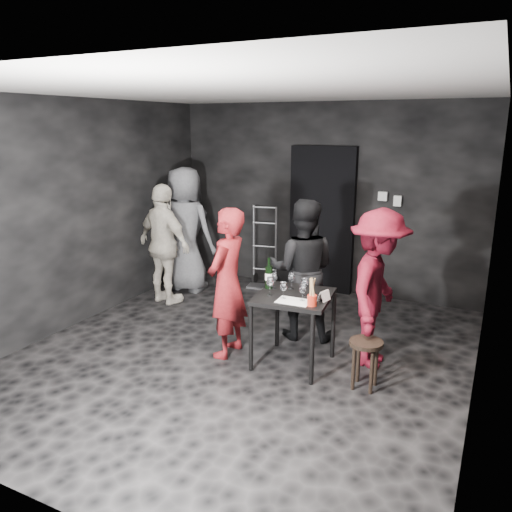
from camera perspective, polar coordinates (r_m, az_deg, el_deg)
The scene contains 27 objects.
floor at distance 5.45m, azimuth -1.45°, elevation -11.19°, with size 4.50×5.00×0.02m, color black.
ceiling at distance 4.91m, azimuth -1.67°, elevation 18.43°, with size 4.50×5.00×0.02m, color silver.
wall_back at distance 7.28m, azimuth 7.76°, elevation 6.47°, with size 4.50×0.04×2.70m, color black.
wall_front at distance 3.12m, azimuth -23.74°, elevation -6.02°, with size 4.50×0.04×2.70m, color black.
wall_left at distance 6.36m, azimuth -19.82°, elevation 4.54°, with size 0.04×5.00×2.70m, color black.
wall_right at distance 4.45m, azimuth 24.98°, elevation -0.12°, with size 0.04×5.00×2.70m, color black.
doorway at distance 7.27m, azimuth 7.52°, elevation 4.08°, with size 0.95×0.10×2.10m, color black.
wallbox_upper at distance 6.99m, azimuth 14.30°, elevation 6.64°, with size 0.12×0.06×0.12m, color #B7B7B2.
wallbox_lower at distance 6.96m, azimuth 15.88°, elevation 6.08°, with size 0.10×0.06×0.14m, color #B7B7B2.
hand_truck at distance 7.56m, azimuth 0.86°, elevation -1.83°, with size 0.41×0.34×1.22m.
tasting_table at distance 5.02m, azimuth 4.34°, elevation -5.48°, with size 0.72×0.72×0.75m.
stool at distance 4.78m, azimuth 12.43°, elevation -10.64°, with size 0.31×0.31×0.47m.
server_red at distance 5.18m, azimuth -3.32°, elevation -2.65°, with size 0.61×0.40×1.67m, color maroon.
woman_black at distance 5.63m, azimuth 5.32°, elevation -1.02°, with size 0.83×0.46×1.72m, color black.
man_maroon at distance 5.09m, azimuth 13.75°, elevation -3.03°, with size 1.12×0.52×1.73m, color maroon.
bystander_cream at distance 6.82m, azimuth -10.46°, elevation 1.91°, with size 1.05×0.50×1.79m, color white.
bystander_grey at distance 7.28m, azimuth -8.12°, elevation 4.43°, with size 1.07×0.58×2.19m, color slate.
tasting_mat at distance 4.80m, azimuth 4.33°, elevation -5.17°, with size 0.32×0.21×0.00m, color white.
wine_glass_a at distance 4.93m, azimuth 1.62°, elevation -3.35°, with size 0.08×0.08×0.20m, color white, non-canonical shape.
wine_glass_b at distance 5.13m, azimuth 2.08°, elevation -2.76°, with size 0.07×0.07×0.18m, color white, non-canonical shape.
wine_glass_c at distance 5.13m, azimuth 4.05°, elevation -2.79°, with size 0.07×0.07×0.19m, color white, non-canonical shape.
wine_glass_d at distance 4.84m, azimuth 3.16°, elevation -3.86°, with size 0.07×0.07×0.19m, color white, non-canonical shape.
wine_glass_e at distance 4.80m, azimuth 5.33°, elevation -4.12°, with size 0.07×0.07×0.18m, color white, non-canonical shape.
wine_glass_f at distance 4.94m, azimuth 5.55°, elevation -3.46°, with size 0.07×0.07×0.19m, color white, non-canonical shape.
wine_bottle at distance 5.13m, azimuth 1.48°, elevation -2.37°, with size 0.08×0.08×0.33m.
breadstick_cup at distance 4.67m, azimuth 6.44°, elevation -4.17°, with size 0.09×0.09×0.28m.
reserved_card at distance 4.84m, azimuth 7.60°, elevation -4.49°, with size 0.08×0.13×0.10m, color white, non-canonical shape.
Camera 1 is at (2.30, -4.33, 2.39)m, focal length 35.00 mm.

